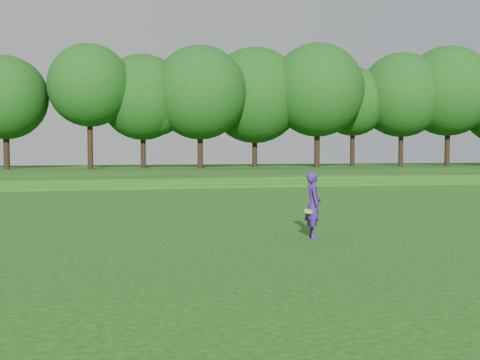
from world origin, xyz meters
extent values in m
plane|color=#183F0C|center=(0.00, 0.00, 0.00)|extent=(140.00, 140.00, 0.00)
cube|color=#183F0C|center=(0.00, 34.00, 0.30)|extent=(130.00, 30.00, 0.60)
cube|color=gray|center=(0.00, 20.00, 0.02)|extent=(130.00, 1.60, 0.04)
imported|color=#3C1A78|center=(4.52, -0.38, 0.86)|extent=(0.50, 0.68, 1.71)
cylinder|color=#8CE624|center=(4.32, -0.55, 0.71)|extent=(0.23, 0.22, 0.11)
camera|label=1|loc=(-0.80, -14.91, 2.30)|focal=45.00mm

